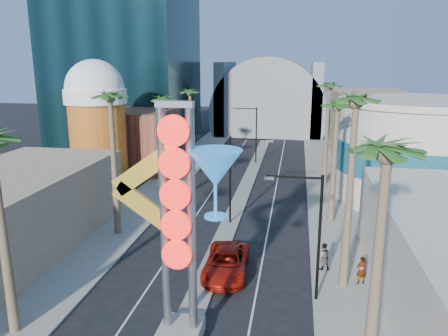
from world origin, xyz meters
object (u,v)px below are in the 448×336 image
(neon_sign, at_px, (194,209))
(pedestrian_a, at_px, (361,270))
(red_pickup, at_px, (226,262))
(pedestrian_b, at_px, (323,256))

(neon_sign, relative_size, pedestrian_a, 6.61)
(red_pickup, bearing_deg, pedestrian_b, 10.82)
(pedestrian_b, bearing_deg, red_pickup, -0.14)
(neon_sign, xyz_separation_m, pedestrian_a, (9.32, 7.44, -6.21))
(neon_sign, height_order, red_pickup, neon_sign)
(pedestrian_b, bearing_deg, neon_sign, 39.13)
(neon_sign, bearing_deg, pedestrian_b, 52.51)
(neon_sign, xyz_separation_m, pedestrian_b, (6.98, 9.10, -6.19))
(red_pickup, distance_m, pedestrian_b, 6.78)
(red_pickup, relative_size, pedestrian_b, 3.19)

